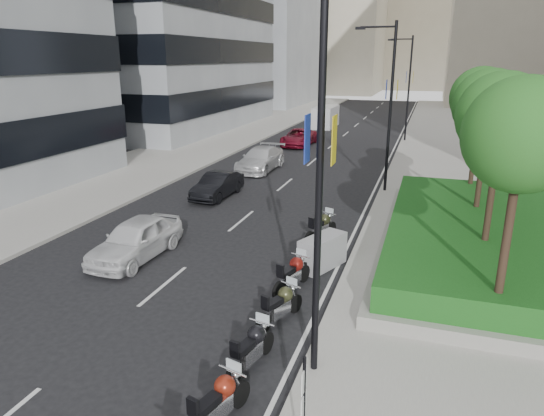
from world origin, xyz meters
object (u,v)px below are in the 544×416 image
at_px(car_c, 261,159).
at_px(delivery_van, 325,118).
at_px(lamp_post_1, 388,100).
at_px(motorcycle_1, 218,403).
at_px(motorcycle_6, 322,227).
at_px(car_d, 299,137).
at_px(car_b, 217,185).
at_px(car_a, 136,239).
at_px(motorcycle_3, 281,305).
at_px(motorcycle_5, 322,252).
at_px(lamp_post_2, 407,83).
at_px(motorcycle_2, 252,348).
at_px(parking_sign, 304,410).
at_px(motorcycle_4, 293,274).
at_px(lamp_post_0, 313,165).

distance_m(car_c, delivery_van, 21.82).
bearing_deg(lamp_post_1, motorcycle_1, -93.81).
bearing_deg(delivery_van, lamp_post_1, -71.25).
bearing_deg(delivery_van, motorcycle_1, -80.84).
xyz_separation_m(motorcycle_6, car_d, (-6.71, 21.35, 0.14)).
height_order(lamp_post_1, car_b, lamp_post_1).
bearing_deg(car_a, car_c, 94.10).
height_order(lamp_post_1, delivery_van, lamp_post_1).
distance_m(motorcycle_3, motorcycle_5, 4.04).
bearing_deg(lamp_post_2, motorcycle_5, -91.93).
height_order(motorcycle_5, car_b, car_b).
xyz_separation_m(motorcycle_6, car_b, (-6.70, 4.53, 0.09)).
distance_m(lamp_post_1, motorcycle_2, 17.88).
bearing_deg(car_d, lamp_post_1, -58.79).
relative_size(car_d, delivery_van, 0.97).
bearing_deg(motorcycle_1, car_c, 32.98).
xyz_separation_m(parking_sign, motorcycle_4, (-2.17, 7.04, -0.89)).
height_order(car_b, delivery_van, delivery_van).
bearing_deg(lamp_post_0, motorcycle_1, -119.32).
bearing_deg(car_b, car_a, -83.98).
height_order(car_b, car_c, car_c).
bearing_deg(motorcycle_6, car_c, 52.12).
relative_size(lamp_post_2, car_d, 1.77).
relative_size(parking_sign, car_d, 0.49).
bearing_deg(motorcycle_2, parking_sign, -132.77).
bearing_deg(motorcycle_3, lamp_post_2, 18.40).
bearing_deg(lamp_post_0, car_d, 105.46).
distance_m(parking_sign, car_a, 11.46).
distance_m(motorcycle_2, motorcycle_3, 2.26).
bearing_deg(car_c, motorcycle_3, -67.23).
xyz_separation_m(lamp_post_2, parking_sign, (0.66, -38.00, -3.61)).
relative_size(motorcycle_3, car_d, 0.38).
height_order(lamp_post_1, car_d, lamp_post_1).
relative_size(motorcycle_1, motorcycle_6, 1.01).
bearing_deg(motorcycle_4, car_c, 39.08).
distance_m(motorcycle_3, car_b, 13.27).
height_order(motorcycle_1, car_d, car_d).
bearing_deg(motorcycle_2, lamp_post_2, 9.36).
relative_size(motorcycle_2, car_d, 0.40).
distance_m(motorcycle_1, motorcycle_6, 11.03).
bearing_deg(lamp_post_0, motorcycle_4, 110.53).
xyz_separation_m(motorcycle_5, motorcycle_6, (-0.63, 2.70, -0.02)).
xyz_separation_m(lamp_post_1, motorcycle_1, (-1.28, -19.29, -4.51)).
distance_m(car_a, delivery_van, 37.30).
bearing_deg(car_b, motorcycle_2, -60.27).
relative_size(lamp_post_0, parking_sign, 3.60).
bearing_deg(delivery_van, motorcycle_3, -79.86).
distance_m(motorcycle_3, motorcycle_4, 2.04).
bearing_deg(car_a, car_d, 93.39).
bearing_deg(motorcycle_1, car_a, 58.37).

